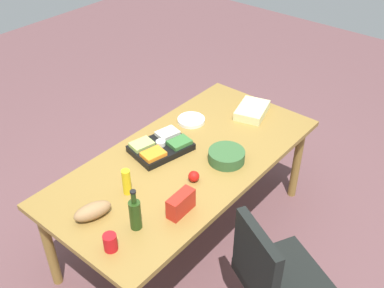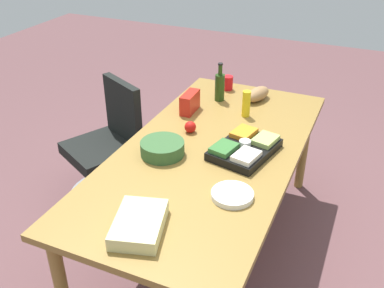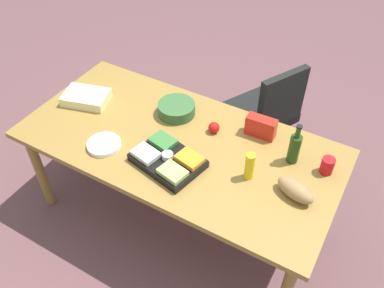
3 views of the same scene
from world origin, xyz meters
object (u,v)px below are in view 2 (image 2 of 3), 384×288
bread_loaf (258,94)px  salad_bowl (162,148)px  conference_table (210,160)px  wine_bottle (220,86)px  veggie_tray (245,148)px  red_solo_cup (228,83)px  paper_plate_stack (232,195)px  mustard_bottle (246,104)px  apple_red (190,127)px  sheet_cake (139,224)px  office_chair (108,155)px  chip_bag_red (190,102)px

bread_loaf → salad_bowl: size_ratio=0.91×
conference_table → wine_bottle: (-0.71, -0.21, 0.19)m
wine_bottle → veggie_tray: wine_bottle is taller
salad_bowl → red_solo_cup: size_ratio=2.39×
wine_bottle → paper_plate_stack: 1.21m
conference_table → mustard_bottle: size_ratio=11.40×
apple_red → mustard_bottle: (-0.37, 0.26, 0.06)m
apple_red → mustard_bottle: mustard_bottle is taller
sheet_cake → mustard_bottle: size_ratio=1.72×
office_chair → wine_bottle: bearing=121.5°
paper_plate_stack → mustard_bottle: mustard_bottle is taller
sheet_cake → paper_plate_stack: (-0.41, 0.31, -0.02)m
conference_table → salad_bowl: (0.16, -0.24, 0.12)m
wine_bottle → paper_plate_stack: wine_bottle is taller
mustard_bottle → salad_bowl: bearing=-23.3°
bread_loaf → red_solo_cup: size_ratio=2.18×
conference_table → chip_bag_red: 0.57m
paper_plate_stack → wine_bottle: bearing=-156.1°
sheet_cake → red_solo_cup: (-1.73, -0.19, 0.02)m
veggie_tray → apple_red: bearing=-105.1°
chip_bag_red → mustard_bottle: size_ratio=1.07×
veggie_tray → mustard_bottle: mustard_bottle is taller
apple_red → office_chair: bearing=-97.4°
chip_bag_red → wine_bottle: bearing=155.3°
veggie_tray → wine_bottle: bearing=-148.1°
wine_bottle → red_solo_cup: (-0.21, -0.01, -0.06)m
office_chair → bread_loaf: 1.24m
wine_bottle → chip_bag_red: bearing=-24.7°
wine_bottle → veggie_tray: (0.66, 0.41, -0.07)m
office_chair → chip_bag_red: bearing=106.7°
office_chair → bread_loaf: size_ratio=3.90×
office_chair → bread_loaf: bearing=119.3°
apple_red → red_solo_cup: 0.76m
veggie_tray → paper_plate_stack: (0.44, 0.08, -0.02)m
bread_loaf → veggie_tray: (0.77, 0.15, -0.01)m
apple_red → paper_plate_stack: apple_red is taller
conference_table → wine_bottle: size_ratio=7.34×
sheet_cake → chip_bag_red: (-1.25, -0.30, 0.03)m
conference_table → apple_red: bearing=-128.0°
mustard_bottle → conference_table: bearing=-6.1°
conference_table → bread_loaf: (-0.82, 0.06, 0.13)m
salad_bowl → veggie_tray: 0.49m
salad_bowl → apple_red: size_ratio=3.45×
sheet_cake → mustard_bottle: mustard_bottle is taller
sheet_cake → salad_bowl: bearing=-162.0°
conference_table → chip_bag_red: (-0.44, -0.33, 0.15)m
bread_loaf → conference_table: bearing=-4.0°
sheet_cake → wine_bottle: size_ratio=1.11×
chip_bag_red → veggie_tray: 0.66m
office_chair → wine_bottle: 1.02m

